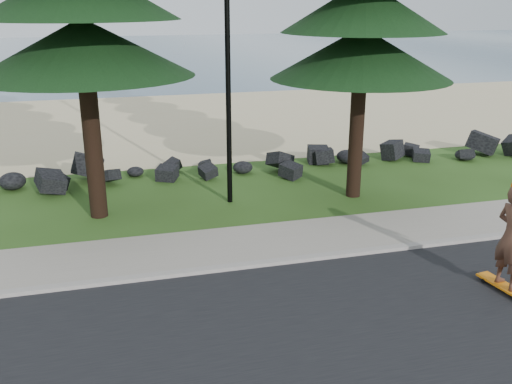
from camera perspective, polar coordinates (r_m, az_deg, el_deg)
The scene contains 8 objects.
ground at distance 12.90m, azimuth 0.45°, elevation -5.60°, with size 160.00×160.00×0.00m, color #2A4616.
road at distance 9.20m, azimuth 8.20°, elevation -16.73°, with size 160.00×7.00×0.02m, color black.
kerb at distance 12.10m, azimuth 1.59°, elevation -7.08°, with size 160.00×0.20×0.10m, color #A59C95.
sidewalk at distance 13.06m, azimuth 0.22°, elevation -5.09°, with size 160.00×2.00×0.08m, color gray.
beach_sand at distance 26.56m, azimuth -7.90°, elevation 7.03°, with size 160.00×15.00×0.01m, color beige.
ocean at distance 62.64m, azimuth -12.32°, elevation 13.47°, with size 160.00×58.00×0.01m, color #3D5E75.
seawall_boulders at distance 18.02m, azimuth -4.26°, elevation 1.53°, with size 60.00×2.40×1.10m, color black, non-canonical shape.
lamp_post at distance 14.91m, azimuth -2.86°, elevation 14.17°, with size 0.25×0.14×8.14m.
Camera 1 is at (-3.12, -11.33, 5.32)m, focal length 40.00 mm.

